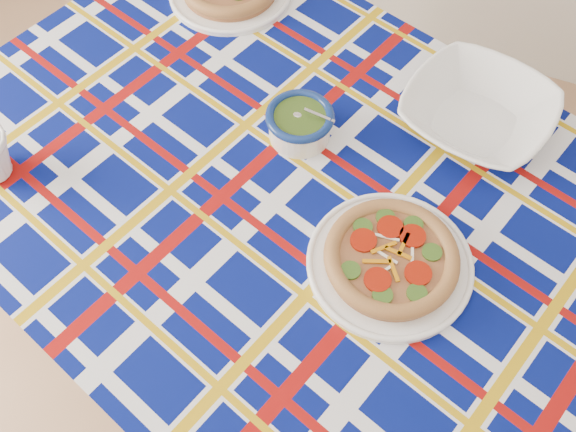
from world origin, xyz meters
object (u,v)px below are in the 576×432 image
at_px(dining_table, 324,231).
at_px(pesto_bowl, 300,122).
at_px(main_focaccia_plate, 391,258).
at_px(serving_bowl, 477,113).

distance_m(dining_table, pesto_bowl, 0.24).
height_order(dining_table, pesto_bowl, pesto_bowl).
bearing_deg(pesto_bowl, main_focaccia_plate, -39.65).
bearing_deg(dining_table, main_focaccia_plate, -5.97).
relative_size(dining_table, serving_bowl, 6.38).
relative_size(pesto_bowl, serving_bowl, 0.47).
bearing_deg(main_focaccia_plate, dining_table, 155.71).
bearing_deg(pesto_bowl, serving_bowl, 26.94).
xyz_separation_m(dining_table, main_focaccia_plate, (0.16, -0.07, 0.12)).
height_order(main_focaccia_plate, serving_bowl, serving_bowl).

